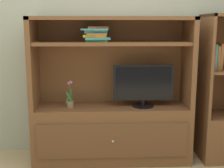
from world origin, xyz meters
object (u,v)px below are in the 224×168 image
object	(u,v)px
bookshelf_tall	(221,112)
upright_book_row	(215,58)
media_console	(112,116)
tv_monitor	(143,85)
magazine_stack	(96,34)
potted_plant	(70,101)

from	to	relation	value
bookshelf_tall	upright_book_row	distance (m)	0.61
media_console	bookshelf_tall	xyz separation A→B (m)	(1.20, 0.00, 0.03)
tv_monitor	magazine_stack	xyz separation A→B (m)	(-0.49, 0.03, 0.53)
potted_plant	magazine_stack	world-z (taller)	magazine_stack
bookshelf_tall	media_console	bearing A→B (deg)	-179.79
media_console	tv_monitor	xyz separation A→B (m)	(0.33, -0.04, 0.35)
magazine_stack	tv_monitor	bearing A→B (deg)	-3.82
tv_monitor	potted_plant	bearing A→B (deg)	-179.97
tv_monitor	bookshelf_tall	xyz separation A→B (m)	(0.87, 0.04, -0.32)
potted_plant	bookshelf_tall	distance (m)	1.65
media_console	magazine_stack	distance (m)	0.90
upright_book_row	bookshelf_tall	bearing A→B (deg)	6.06
upright_book_row	media_console	bearing A→B (deg)	179.64
media_console	potted_plant	xyz separation A→B (m)	(-0.44, -0.04, 0.18)
media_console	magazine_stack	bearing A→B (deg)	-178.10
media_console	upright_book_row	bearing A→B (deg)	-0.36
potted_plant	bookshelf_tall	size ratio (longest dim) A/B	0.18
tv_monitor	potted_plant	size ratio (longest dim) A/B	2.24
media_console	tv_monitor	world-z (taller)	media_console
magazine_stack	upright_book_row	size ratio (longest dim) A/B	1.29
potted_plant	upright_book_row	size ratio (longest dim) A/B	1.03
magazine_stack	bookshelf_tall	bearing A→B (deg)	0.41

